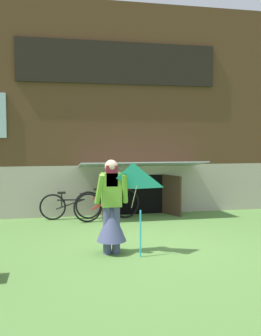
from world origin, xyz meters
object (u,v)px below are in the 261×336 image
at_px(bicycle_red, 107,204).
at_px(bicycle_black, 71,206).
at_px(kite, 133,184).
at_px(person, 112,214).

bearing_deg(bicycle_red, bicycle_black, 147.35).
relative_size(kite, bicycle_red, 0.90).
bearing_deg(bicycle_red, person, -112.90).
distance_m(person, bicycle_red, 2.81).
bearing_deg(bicycle_black, kite, -73.89).
bearing_deg(bicycle_black, person, -77.07).
xyz_separation_m(kite, bicycle_black, (-0.85, 3.49, -0.94)).
xyz_separation_m(person, bicycle_black, (-0.57, 3.04, -0.35)).
bearing_deg(kite, person, 122.40).
relative_size(person, kite, 1.06).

